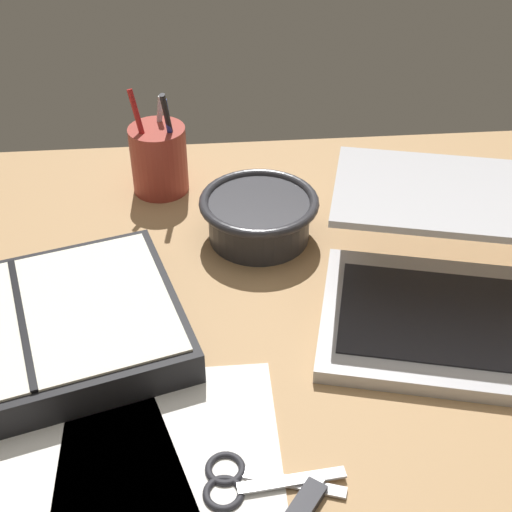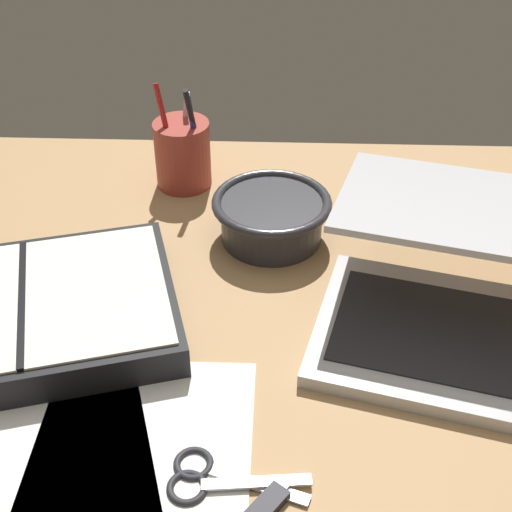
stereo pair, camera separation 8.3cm
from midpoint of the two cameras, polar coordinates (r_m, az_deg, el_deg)
name	(u,v)px [view 1 (the left image)]	position (r cm, az deg, el deg)	size (l,w,h in cm)	color
desk_top	(277,360)	(81.52, -1.24, -8.43)	(140.00, 100.00, 2.00)	tan
laptop	(478,280)	(85.22, 14.72, -1.95)	(41.91, 39.42, 14.59)	#B7B7BC
bowl	(260,215)	(96.03, -2.17, 3.18)	(16.10, 16.10, 6.35)	#2D2D33
pen_cup	(159,158)	(107.24, -9.98, 7.63)	(8.30, 8.30, 16.71)	#9E382D
planner	(25,334)	(85.16, -20.67, -6.02)	(39.71, 32.95, 4.67)	black
scissors	(242,481)	(69.81, -4.72, -17.68)	(13.55, 6.56, 0.80)	#B7B7BC
paper_sheet_front	(170,480)	(71.02, -10.40, -17.41)	(21.45, 28.46, 0.16)	white
paper_sheet_beside_planner	(67,473)	(73.77, -18.13, -16.36)	(20.52, 24.07, 0.16)	white
usb_drive	(301,507)	(67.89, -0.08, -19.60)	(5.64, 6.70, 1.00)	black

